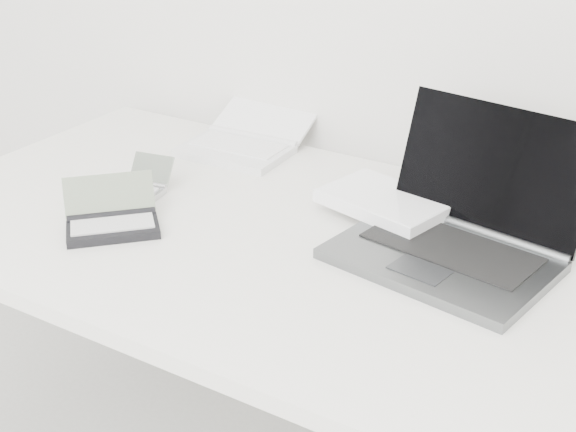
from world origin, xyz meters
The scene contains 5 objects.
desk centered at (0.00, 1.55, 0.68)m, with size 1.60×0.80×0.73m.
laptop_large centered at (0.19, 1.66, 0.77)m, with size 0.50×0.37×0.23m.
netbook_open_white centered at (-0.36, 1.86, 0.75)m, with size 0.25×0.31×0.08m.
pda_silver centered at (-0.40, 1.55, 0.74)m, with size 0.11×0.12×0.06m.
palmtop_charcoal centered at (-0.34, 1.40, 0.75)m, with size 0.20×0.20×0.09m.
Camera 1 is at (0.62, 0.45, 1.40)m, focal length 50.00 mm.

